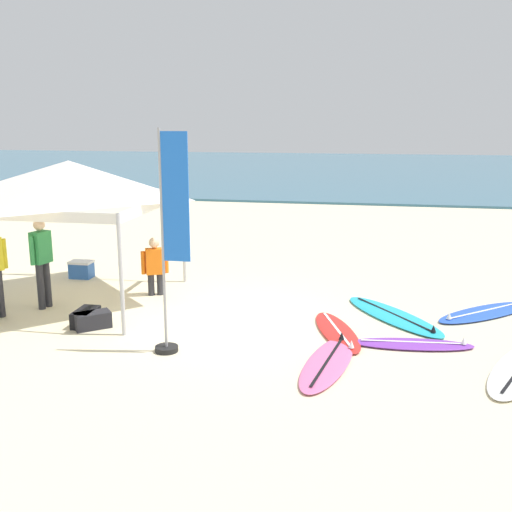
% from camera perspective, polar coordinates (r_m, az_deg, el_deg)
% --- Properties ---
extents(ground_plane, '(80.00, 80.00, 0.00)m').
position_cam_1_polar(ground_plane, '(10.72, -2.97, -6.20)').
color(ground_plane, beige).
extents(sea, '(80.00, 36.00, 0.10)m').
position_cam_1_polar(sea, '(43.20, 7.53, 8.29)').
color(sea, '#386B84').
rests_on(sea, ground).
extents(canopy_tent, '(3.51, 3.51, 2.75)m').
position_cam_1_polar(canopy_tent, '(11.98, -17.39, 6.99)').
color(canopy_tent, '#B7B7BC').
rests_on(canopy_tent, ground).
extents(surfboard_blue, '(2.17, 1.98, 0.19)m').
position_cam_1_polar(surfboard_blue, '(11.83, 21.04, -5.04)').
color(surfboard_blue, blue).
rests_on(surfboard_blue, ground).
extents(surfboard_cyan, '(2.07, 2.46, 0.19)m').
position_cam_1_polar(surfboard_cyan, '(11.14, 13.00, -5.58)').
color(surfboard_cyan, '#23B2CC').
rests_on(surfboard_cyan, ground).
extents(surfboard_pink, '(0.97, 2.30, 0.19)m').
position_cam_1_polar(surfboard_pink, '(8.95, 6.89, -10.04)').
color(surfboard_pink, pink).
rests_on(surfboard_pink, ground).
extents(surfboard_red, '(1.15, 2.07, 0.19)m').
position_cam_1_polar(surfboard_red, '(10.18, 7.76, -7.16)').
color(surfboard_red, red).
rests_on(surfboard_red, ground).
extents(surfboard_purple, '(1.94, 0.67, 0.19)m').
position_cam_1_polar(surfboard_purple, '(9.87, 14.81, -8.13)').
color(surfboard_purple, purple).
rests_on(surfboard_purple, ground).
extents(person_green, '(0.29, 0.54, 1.71)m').
position_cam_1_polar(person_green, '(11.87, -19.81, -0.11)').
color(person_green, '#2D2D33').
rests_on(person_green, ground).
extents(person_orange, '(0.51, 0.35, 1.20)m').
position_cam_1_polar(person_orange, '(12.23, -9.64, -0.74)').
color(person_orange, '#2D2D33').
rests_on(person_orange, ground).
extents(banner_flag, '(0.60, 0.36, 3.40)m').
position_cam_1_polar(banner_flag, '(8.97, -8.18, 0.31)').
color(banner_flag, '#99999E').
rests_on(banner_flag, ground).
extents(gear_bag_near_tent, '(0.67, 0.63, 0.28)m').
position_cam_1_polar(gear_bag_near_tent, '(10.68, -15.36, -5.94)').
color(gear_bag_near_tent, '#232328').
rests_on(gear_bag_near_tent, ground).
extents(gear_bag_by_pole, '(0.33, 0.61, 0.28)m').
position_cam_1_polar(gear_bag_by_pole, '(10.86, -15.96, -5.66)').
color(gear_bag_by_pole, black).
rests_on(gear_bag_by_pole, ground).
extents(cooler_box, '(0.50, 0.36, 0.39)m').
position_cam_1_polar(cooler_box, '(14.05, -16.34, -1.23)').
color(cooler_box, '#2D60B7').
rests_on(cooler_box, ground).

